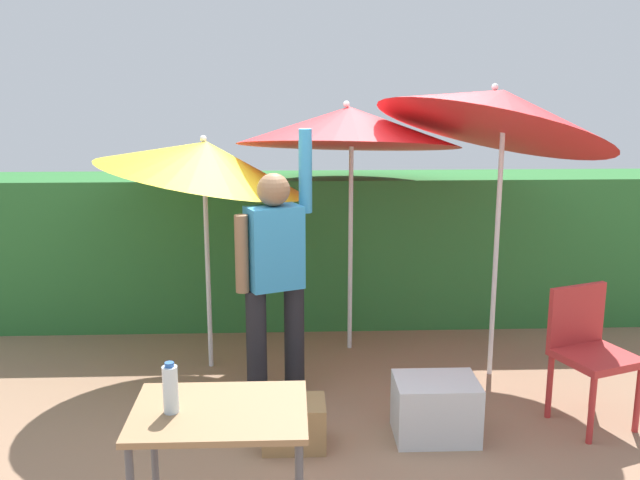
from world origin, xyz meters
name	(u,v)px	position (x,y,z in m)	size (l,w,h in m)	color
ground_plane	(322,404)	(0.00, 0.00, 0.00)	(24.00, 24.00, 0.00)	#937056
hedge_row	(313,249)	(0.00, 1.80, 0.67)	(8.00, 0.70, 1.35)	#2D7033
umbrella_rainbow	(349,127)	(0.26, 1.06, 1.83)	(1.77, 1.79, 2.13)	silver
umbrella_orange	(204,160)	(-0.84, 0.74, 1.61)	(1.59, 1.57, 1.91)	silver
umbrella_yellow	(499,111)	(1.28, 0.51, 1.98)	(1.80, 1.73, 2.48)	silver
person_vendor	(275,271)	(-0.31, 0.09, 0.93)	(0.54, 0.34, 1.88)	black
chair_plastic	(588,347)	(1.72, -0.29, 0.51)	(0.57, 0.57, 0.89)	#B72D2D
cooler_box	(436,408)	(0.69, -0.48, 0.19)	(0.52, 0.39, 0.38)	silver
crate_cardboard	(294,424)	(-0.20, -0.56, 0.14)	(0.39, 0.30, 0.29)	#9E7A4C
folding_table	(220,427)	(-0.54, -1.56, 0.65)	(0.80, 0.60, 0.74)	#4C4C51
bottle_water	(170,389)	(-0.75, -1.58, 0.85)	(0.07, 0.07, 0.24)	silver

